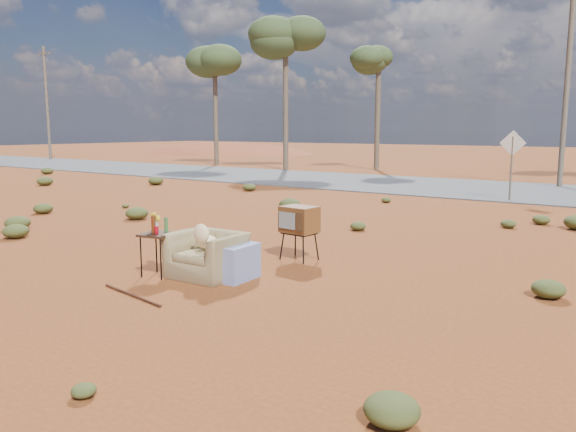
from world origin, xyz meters
The scene contains 14 objects.
ground centered at (0.00, 0.00, 0.00)m, with size 140.00×140.00×0.00m, color brown.
highway centered at (0.00, 15.00, 0.02)m, with size 140.00×7.00×0.04m, color #565659.
dirt_mound centered at (-30.00, 34.00, 0.00)m, with size 26.00×18.00×2.00m, color brown.
armchair centered at (0.11, 0.01, 0.42)m, with size 1.24×0.83×0.91m.
tv_unit centered at (0.54, 1.71, 0.69)m, with size 0.62×0.52×0.93m.
side_table centered at (-0.65, -0.39, 0.69)m, with size 0.54×0.54×0.94m.
rusty_bar centered at (-0.10, -1.36, 0.02)m, with size 0.04×0.04×1.39m, color #4F2415.
road_sign centered at (1.50, 12.00, 1.50)m, with size 0.78×0.06×2.19m.
eucalyptus_far_left centered at (-18.00, 20.00, 5.94)m, with size 3.20×3.20×7.10m.
eucalyptus_left centered at (-12.00, 19.00, 6.92)m, with size 3.20×3.20×8.10m.
eucalyptus_near_left centered at (-8.00, 22.00, 5.45)m, with size 3.20×3.20×6.60m.
utility_pole_west centered at (-32.00, 17.50, 4.15)m, with size 1.40×0.20×8.00m.
utility_pole_center centered at (2.00, 17.50, 4.15)m, with size 1.40×0.20×8.00m.
scrub_patch centered at (-0.82, 4.41, 0.14)m, with size 17.49×8.07×0.33m.
Camera 1 is at (5.82, -6.12, 2.23)m, focal length 35.00 mm.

